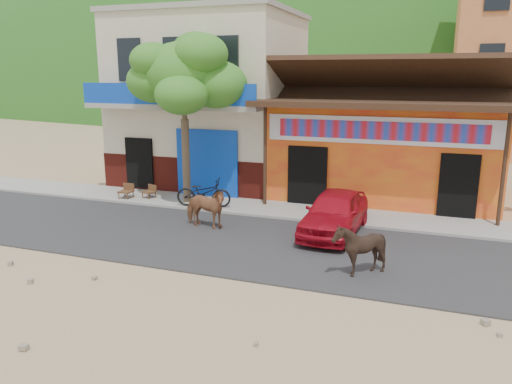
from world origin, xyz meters
TOP-DOWN VIEW (x-y plane):
  - ground at (0.00, 0.00)m, footprint 120.00×120.00m
  - road at (0.00, 2.50)m, footprint 60.00×5.00m
  - sidewalk at (0.00, 6.00)m, footprint 60.00×2.00m
  - dance_club at (2.00, 10.00)m, footprint 8.00×6.00m
  - cafe_building at (-5.50, 10.00)m, footprint 7.00×6.00m
  - hillside at (0.00, 70.00)m, footprint 100.00×40.00m
  - tree at (-4.60, 5.80)m, footprint 3.00×3.00m
  - cow_tan at (-2.71, 3.36)m, footprint 1.54×0.80m
  - cow_dark at (2.30, 1.24)m, footprint 1.17×1.04m
  - red_car at (1.15, 4.17)m, footprint 1.70×3.87m
  - scooter at (-3.71, 5.35)m, footprint 2.03×1.04m
  - cafe_chair_left at (-6.21, 5.80)m, footprint 0.53×0.53m
  - cafe_chair_right at (-7.00, 5.46)m, footprint 0.48×0.48m

SIDE VIEW (x-z plane):
  - ground at x=0.00m, z-range 0.00..0.00m
  - road at x=0.00m, z-range 0.00..0.04m
  - sidewalk at x=0.00m, z-range 0.00..0.12m
  - cafe_chair_left at x=-6.21m, z-range 0.12..1.02m
  - cafe_chair_right at x=-7.00m, z-range 0.12..1.12m
  - scooter at x=-3.71m, z-range 0.12..1.14m
  - cow_tan at x=-2.71m, z-range 0.04..1.30m
  - cow_dark at x=2.30m, z-range 0.04..1.32m
  - red_car at x=1.15m, z-range 0.04..1.34m
  - dance_club at x=2.00m, z-range 0.00..3.60m
  - tree at x=-4.60m, z-range 0.12..6.12m
  - cafe_building at x=-5.50m, z-range 0.00..7.00m
  - hillside at x=0.00m, z-range 0.00..24.00m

